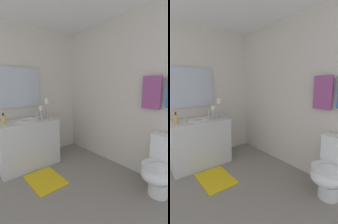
{
  "view_description": "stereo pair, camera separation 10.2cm",
  "coord_description": "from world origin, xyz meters",
  "views": [
    {
      "loc": [
        1.51,
        -0.91,
        1.36
      ],
      "look_at": [
        -0.11,
        0.49,
        1.01
      ],
      "focal_mm": 24.83,
      "sensor_mm": 36.0,
      "label": 1
    },
    {
      "loc": [
        1.57,
        -0.83,
        1.36
      ],
      "look_at": [
        -0.11,
        0.49,
        1.01
      ],
      "focal_mm": 24.83,
      "sensor_mm": 36.0,
      "label": 2
    }
  ],
  "objects": [
    {
      "name": "vanity_cabinet",
      "position": [
        -1.05,
        0.03,
        0.4
      ],
      "size": [
        0.58,
        1.0,
        0.79
      ],
      "color": "silver",
      "rests_on": "ground"
    },
    {
      "name": "mirror",
      "position": [
        -1.33,
        0.03,
        1.35
      ],
      "size": [
        0.02,
        0.8,
        0.71
      ],
      "primitive_type": "cube",
      "color": "silver"
    },
    {
      "name": "towel_bar",
      "position": [
        0.67,
        1.2,
        1.48
      ],
      "size": [
        0.63,
        0.02,
        0.02
      ],
      "primitive_type": "cylinder",
      "rotation": [
        0.0,
        1.57,
        0.0
      ],
      "color": "silver"
    },
    {
      "name": "wall_back",
      "position": [
        0.0,
        1.26,
        1.23
      ],
      "size": [
        2.76,
        0.04,
        2.45
      ],
      "primitive_type": "cube",
      "color": "silver",
      "rests_on": "ground"
    },
    {
      "name": "candle_holder_short",
      "position": [
        -1.0,
        0.28,
        0.92
      ],
      "size": [
        0.09,
        0.09,
        0.24
      ],
      "color": "#B7B2A5",
      "rests_on": "vanity_cabinet"
    },
    {
      "name": "toilet",
      "position": [
        0.79,
        0.98,
        0.37
      ],
      "size": [
        0.39,
        0.54,
        0.75
      ],
      "color": "white",
      "rests_on": "ground"
    },
    {
      "name": "bath_mat",
      "position": [
        -0.43,
        0.03,
        0.01
      ],
      "size": [
        0.6,
        0.44,
        0.02
      ],
      "primitive_type": "cube",
      "color": "yellow",
      "rests_on": "ground"
    },
    {
      "name": "wall_left",
      "position": [
        -1.38,
        0.0,
        1.23
      ],
      "size": [
        0.04,
        2.52,
        2.45
      ],
      "primitive_type": "cube",
      "color": "silver",
      "rests_on": "ground"
    },
    {
      "name": "towel_near_vanity",
      "position": [
        0.51,
        1.18,
        1.28
      ],
      "size": [
        0.26,
        0.03,
        0.45
      ],
      "primitive_type": "cube",
      "color": "#A54C8C",
      "rests_on": "towel_bar"
    },
    {
      "name": "soap_bottle",
      "position": [
        -1.01,
        -0.33,
        0.87
      ],
      "size": [
        0.06,
        0.06,
        0.18
      ],
      "color": "#E5B259",
      "rests_on": "vanity_cabinet"
    },
    {
      "name": "candle_holder_tall",
      "position": [
        -1.03,
        0.4,
        0.99
      ],
      "size": [
        0.09,
        0.09,
        0.36
      ],
      "color": "#B7B2A5",
      "rests_on": "vanity_cabinet"
    },
    {
      "name": "sink_basin",
      "position": [
        -1.05,
        0.03,
        0.75
      ],
      "size": [
        0.4,
        0.4,
        0.24
      ],
      "color": "white",
      "rests_on": "vanity_cabinet"
    },
    {
      "name": "floor",
      "position": [
        0.0,
        0.0,
        -0.01
      ],
      "size": [
        2.76,
        2.52,
        0.02
      ],
      "primitive_type": "cube",
      "color": "gray",
      "rests_on": "ground"
    }
  ]
}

